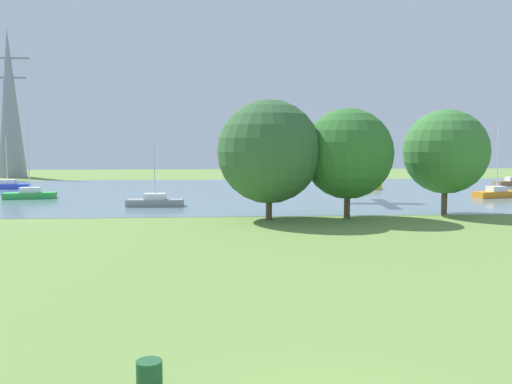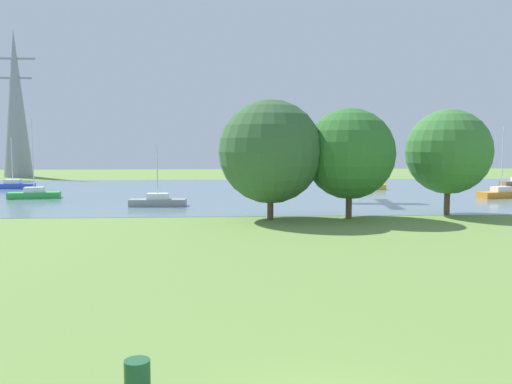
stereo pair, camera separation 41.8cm
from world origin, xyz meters
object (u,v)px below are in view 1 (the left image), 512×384
Objects in this scene: litter_bin at (149,379)px; tree_east_near at (269,152)px; sailboat_blue at (8,185)px; tree_mid_shore at (446,152)px; tree_east_far at (348,154)px; sailboat_yellow at (360,185)px; electricity_pylon at (10,103)px; sailboat_gray at (155,201)px; sailboat_green at (30,194)px; sailboat_orange at (496,193)px.

tree_east_near is at bearing 79.28° from litter_bin.
tree_east_near is (5.02, 26.49, 4.41)m from litter_bin.
tree_mid_shore is (41.93, -25.42, 4.31)m from sailboat_blue.
tree_east_far is at bearing -169.33° from tree_mid_shore.
tree_east_far is (10.73, 26.94, 4.25)m from litter_bin.
sailboat_blue is at bearing 148.77° from tree_mid_shore.
litter_bin is 34.23m from tree_mid_shore.
sailboat_yellow is 0.91× the size of tree_mid_shore.
litter_bin is 0.13× the size of sailboat_blue.
tree_mid_shore is (18.58, 28.42, 4.36)m from litter_bin.
electricity_pylon is (-31.19, 76.60, 11.21)m from litter_bin.
sailboat_yellow is 26.98m from sailboat_gray.
sailboat_green is at bearing 111.73° from litter_bin.
sailboat_green is 0.90× the size of tree_east_near.
sailboat_yellow is at bearing 70.46° from litter_bin.
sailboat_gray is (19.38, -18.79, -0.01)m from sailboat_blue.
tree_east_near is (-24.08, -13.97, 4.35)m from sailboat_orange.
tree_east_near is at bearing -171.91° from tree_mid_shore.
sailboat_yellow reaches higher than sailboat_orange.
sailboat_blue is 1.17× the size of sailboat_gray.
litter_bin is 0.11× the size of sailboat_orange.
tree_east_near is 0.36× the size of electricity_pylon.
sailboat_blue is at bearing 165.69° from sailboat_orange.
tree_east_near is (28.36, -27.35, 4.36)m from sailboat_blue.
tree_mid_shore is at bearing -16.39° from sailboat_gray.
sailboat_yellow is at bearing -4.32° from sailboat_blue.
sailboat_blue is at bearing 113.44° from litter_bin.
tree_mid_shore reaches higher than tree_east_far.
tree_east_far is 0.34× the size of electricity_pylon.
tree_east_far is 7.99m from tree_mid_shore.
sailboat_yellow is at bearing -27.76° from electricity_pylon.
electricity_pylon is (-36.21, 50.11, 6.80)m from tree_east_near.
sailboat_blue is 0.86× the size of sailboat_orange.
sailboat_yellow is 1.39× the size of sailboat_gray.
electricity_pylon reaches higher than tree_east_near.
sailboat_blue is 54.11m from sailboat_orange.
sailboat_blue is 0.26× the size of electricity_pylon.
sailboat_gray is at bearing -144.51° from sailboat_yellow.
sailboat_blue is at bearing -70.98° from electricity_pylon.
litter_bin is 35.27m from sailboat_gray.
electricity_pylon is (-14.34, 34.33, 11.14)m from sailboat_green.
sailboat_orange is (29.09, 40.46, 0.06)m from litter_bin.
tree_mid_shore reaches higher than sailboat_orange.
sailboat_blue is at bearing 175.68° from sailboat_yellow.
electricity_pylon is at bearing 125.85° from tree_east_near.
sailboat_gray is at bearing 151.11° from tree_east_far.
electricity_pylon reaches higher than litter_bin.
tree_east_far reaches higher than sailboat_orange.
sailboat_gray is at bearing -56.76° from electricity_pylon.
sailboat_yellow is at bearing 61.80° from tree_east_near.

